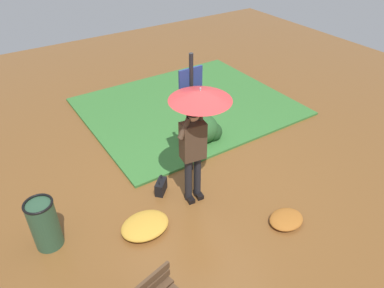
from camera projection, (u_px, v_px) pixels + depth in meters
ground_plane at (197, 191)px, 6.38m from camera, size 18.00×18.00×0.00m
grass_verge at (188, 106)px, 8.88m from camera, size 4.80×4.00×0.05m
person_with_umbrella at (197, 118)px, 5.42m from camera, size 0.96×0.96×2.04m
info_sign_post at (191, 102)px, 6.08m from camera, size 0.44×0.07×2.30m
handbag at (161, 186)px, 6.30m from camera, size 0.31×0.31×0.37m
trash_bin at (44, 224)px, 5.19m from camera, size 0.42×0.42×0.83m
shrub_cluster at (204, 129)px, 7.54m from camera, size 0.73×0.67×0.60m
leaf_pile_near_person at (145, 225)px, 5.61m from camera, size 0.77×0.61×0.17m
leaf_pile_by_bench at (286, 219)px, 5.75m from camera, size 0.58×0.47×0.13m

